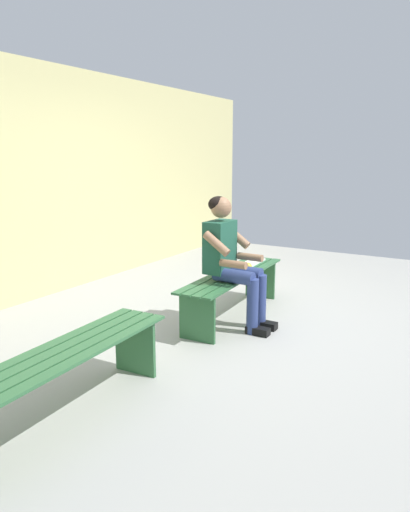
# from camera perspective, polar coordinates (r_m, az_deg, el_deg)

# --- Properties ---
(ground_plane) EXTENTS (10.00, 7.00, 0.04)m
(ground_plane) POSITION_cam_1_polar(r_m,az_deg,el_deg) (3.62, 9.09, -15.40)
(ground_plane) COLOR #9E9E99
(brick_wall) EXTENTS (9.50, 0.24, 2.67)m
(brick_wall) POSITION_cam_1_polar(r_m,az_deg,el_deg) (5.82, -20.26, 8.31)
(brick_wall) COLOR #D1C684
(brick_wall) RESTS_ON ground
(bench_near) EXTENTS (1.78, 0.47, 0.46)m
(bench_near) POSITION_cam_1_polar(r_m,az_deg,el_deg) (4.87, 3.41, -3.36)
(bench_near) COLOR #2D6038
(bench_near) RESTS_ON ground
(bench_far) EXTENTS (1.83, 0.48, 0.46)m
(bench_far) POSITION_cam_1_polar(r_m,az_deg,el_deg) (3.11, -17.36, -13.06)
(bench_far) COLOR #2D6038
(bench_far) RESTS_ON ground
(person_seated) EXTENTS (0.50, 0.69, 1.26)m
(person_seated) POSITION_cam_1_polar(r_m,az_deg,el_deg) (4.53, 3.14, -0.03)
(person_seated) COLOR #1E513D
(person_seated) RESTS_ON ground
(apple) EXTENTS (0.08, 0.08, 0.08)m
(apple) POSITION_cam_1_polar(r_m,az_deg,el_deg) (4.98, 5.20, -1.26)
(apple) COLOR gold
(apple) RESTS_ON bench_near
(book_open) EXTENTS (0.42, 0.18, 0.02)m
(book_open) POSITION_cam_1_polar(r_m,az_deg,el_deg) (5.30, 5.78, -0.79)
(book_open) COLOR white
(book_open) RESTS_ON bench_near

